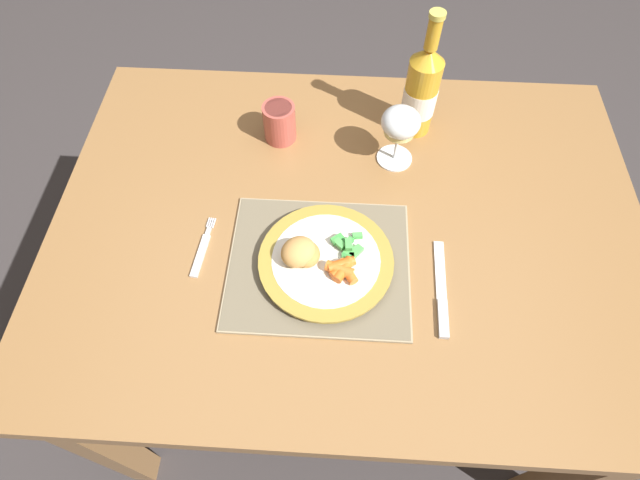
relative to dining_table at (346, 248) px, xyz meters
The scene contains 12 objects.
ground_plane 0.64m from the dining_table, ahead, with size 6.00×6.00×0.00m, color #383333.
dining_table is the anchor object (origin of this frame).
placemat 0.16m from the dining_table, 116.57° to the right, with size 0.33×0.28×0.01m.
dinner_plate 0.16m from the dining_table, 110.58° to the right, with size 0.24×0.24×0.02m.
breaded_croquettes 0.20m from the dining_table, 128.42° to the right, with size 0.09×0.09×0.04m.
green_beans_pile 0.16m from the dining_table, 90.90° to the right, with size 0.06×0.06×0.02m.
glazed_carrots 0.19m from the dining_table, 94.64° to the right, with size 0.06×0.06×0.02m.
fork 0.30m from the dining_table, 162.36° to the right, with size 0.03×0.13×0.01m.
table_knife 0.25m from the dining_table, 42.58° to the right, with size 0.02×0.19×0.01m.
wine_glass 0.27m from the dining_table, 60.97° to the left, with size 0.08×0.08×0.13m.
bottle 0.36m from the dining_table, 62.45° to the left, with size 0.07×0.07×0.28m.
drinking_cup 0.30m from the dining_table, 125.54° to the left, with size 0.07×0.07×0.08m.
Camera 1 is at (-0.02, -0.55, 1.54)m, focal length 28.00 mm.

